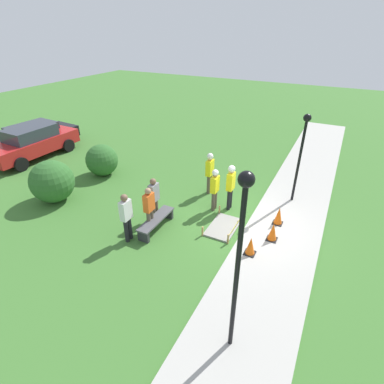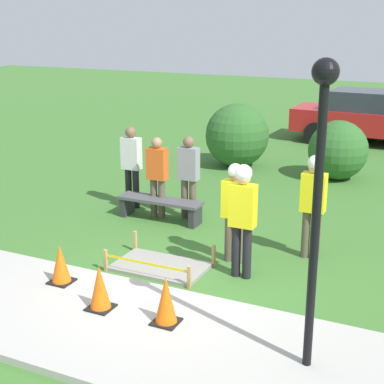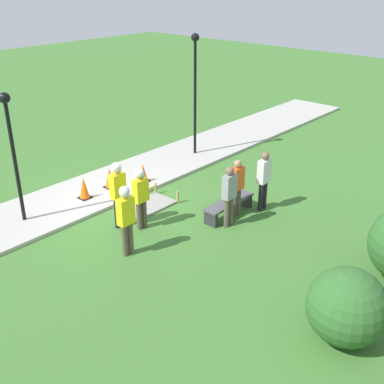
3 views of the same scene
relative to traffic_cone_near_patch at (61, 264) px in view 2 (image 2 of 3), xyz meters
name	(u,v)px [view 2 (image 2 of 3)]	position (x,y,z in m)	size (l,w,h in m)	color
ground_plane	(166,292)	(1.47, 0.56, -0.39)	(60.00, 60.00, 0.00)	#3D702D
sidewalk	(122,327)	(1.47, -0.67, -0.34)	(28.00, 2.47, 0.10)	#ADAAA3
wet_concrete_patch	(160,266)	(0.99, 1.27, -0.36)	(1.53, 0.97, 0.36)	gray
traffic_cone_near_patch	(61,264)	(0.00, 0.00, 0.00)	(0.34, 0.34, 0.59)	black
traffic_cone_far_patch	(100,288)	(0.99, -0.43, 0.02)	(0.34, 0.34, 0.63)	black
traffic_cone_sidewalk_edge	(166,300)	(1.98, -0.39, 0.03)	(0.34, 0.34, 0.65)	black
park_bench	(160,205)	(-0.12, 3.33, -0.08)	(1.74, 0.44, 0.44)	#2D2D33
worker_supervisor	(313,198)	(3.07, 2.75, 0.67)	(0.40, 0.26, 1.78)	brown
worker_assistant	(243,211)	(2.28, 1.55, 0.70)	(0.40, 0.26, 1.82)	black
worker_trainee	(235,205)	(1.96, 2.05, 0.60)	(0.40, 0.24, 1.68)	brown
bystander_in_orange_shirt	(157,173)	(-0.26, 3.47, 0.53)	(0.40, 0.22, 1.65)	brown
bystander_in_gray_shirt	(132,162)	(-1.05, 3.80, 0.59)	(0.40, 0.23, 1.73)	black
bystander_in_white_shirt	(189,173)	(0.34, 3.67, 0.56)	(0.40, 0.22, 1.68)	brown
lamppost_near	(319,171)	(3.88, -0.52, 2.01)	(0.28, 0.28, 3.45)	black
parked_car_red	(369,117)	(2.34, 12.57, 0.46)	(4.69, 2.07, 1.66)	red
shrub_rounded_near	(338,150)	(2.38, 7.92, 0.34)	(1.47, 1.47, 1.47)	#2D6028
shrub_rounded_mid	(237,135)	(-0.33, 8.02, 0.46)	(1.70, 1.70, 1.70)	#2D6028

